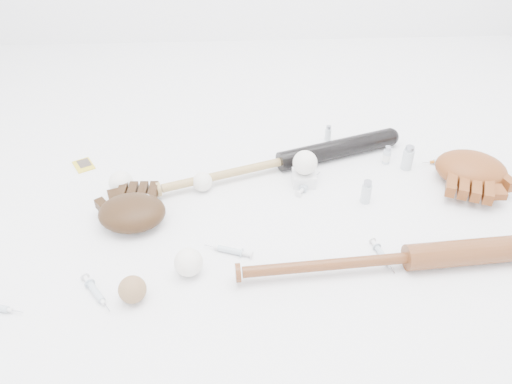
{
  "coord_description": "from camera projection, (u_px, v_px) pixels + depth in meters",
  "views": [
    {
      "loc": [
        -0.09,
        -1.21,
        0.99
      ],
      "look_at": [
        -0.03,
        0.02,
        0.06
      ],
      "focal_mm": 35.0,
      "sensor_mm": 36.0,
      "label": 1
    }
  ],
  "objects": [
    {
      "name": "bat_dark",
      "position": [
        282.0,
        161.0,
        1.73
      ],
      "size": [
        0.91,
        0.37,
        0.07
      ],
      "primitive_type": null,
      "rotation": [
        0.0,
        0.0,
        0.33
      ],
      "color": "black",
      "rests_on": "ground"
    },
    {
      "name": "bat_wood",
      "position": [
        410.0,
        258.0,
        1.35
      ],
      "size": [
        1.0,
        0.14,
        0.07
      ],
      "primitive_type": null,
      "rotation": [
        0.0,
        0.0,
        0.07
      ],
      "color": "brown",
      "rests_on": "ground"
    },
    {
      "name": "glove_dark",
      "position": [
        132.0,
        212.0,
        1.49
      ],
      "size": [
        0.25,
        0.25,
        0.09
      ],
      "primitive_type": null,
      "rotation": [
        0.0,
        0.0,
        -0.03
      ],
      "color": "#311D0D",
      "rests_on": "ground"
    },
    {
      "name": "glove_tan",
      "position": [
        471.0,
        169.0,
        1.66
      ],
      "size": [
        0.36,
        0.36,
        0.1
      ],
      "primitive_type": null,
      "rotation": [
        0.0,
        0.0,
        2.73
      ],
      "color": "brown",
      "rests_on": "ground"
    },
    {
      "name": "trading_card",
      "position": [
        84.0,
        165.0,
        1.77
      ],
      "size": [
        0.09,
        0.1,
        0.0
      ],
      "primitive_type": "cube",
      "rotation": [
        0.0,
        0.0,
        0.51
      ],
      "color": "gold",
      "rests_on": "ground"
    },
    {
      "name": "pedestal",
      "position": [
        304.0,
        178.0,
        1.67
      ],
      "size": [
        0.08,
        0.08,
        0.04
      ],
      "primitive_type": "cube",
      "rotation": [
        0.0,
        0.0,
        -0.02
      ],
      "color": "white",
      "rests_on": "ground"
    },
    {
      "name": "baseball_on_pedestal",
      "position": [
        305.0,
        163.0,
        1.63
      ],
      "size": [
        0.08,
        0.08,
        0.08
      ],
      "primitive_type": "sphere",
      "color": "white",
      "rests_on": "pedestal"
    },
    {
      "name": "baseball_left",
      "position": [
        121.0,
        183.0,
        1.62
      ],
      "size": [
        0.08,
        0.08,
        0.08
      ],
      "primitive_type": "sphere",
      "color": "white",
      "rests_on": "ground"
    },
    {
      "name": "baseball_upper",
      "position": [
        202.0,
        182.0,
        1.64
      ],
      "size": [
        0.06,
        0.06,
        0.06
      ],
      "primitive_type": "sphere",
      "color": "white",
      "rests_on": "ground"
    },
    {
      "name": "baseball_mid",
      "position": [
        189.0,
        262.0,
        1.33
      ],
      "size": [
        0.08,
        0.08,
        0.08
      ],
      "primitive_type": "sphere",
      "color": "white",
      "rests_on": "ground"
    },
    {
      "name": "baseball_aged",
      "position": [
        132.0,
        289.0,
        1.26
      ],
      "size": [
        0.07,
        0.07,
        0.07
      ],
      "primitive_type": "sphere",
      "color": "olive",
      "rests_on": "ground"
    },
    {
      "name": "syringe_0",
      "position": [
        96.0,
        292.0,
        1.28
      ],
      "size": [
        0.12,
        0.15,
        0.02
      ],
      "primitive_type": null,
      "rotation": [
        0.0,
        0.0,
        -0.94
      ],
      "color": "#ADBCC6",
      "rests_on": "ground"
    },
    {
      "name": "syringe_1",
      "position": [
        230.0,
        250.0,
        1.41
      ],
      "size": [
        0.16,
        0.08,
        0.02
      ],
      "primitive_type": null,
      "rotation": [
        0.0,
        0.0,
        2.79
      ],
      "color": "#ADBCC6",
      "rests_on": "ground"
    },
    {
      "name": "syringe_2",
      "position": [
        308.0,
        184.0,
        1.66
      ],
      "size": [
        0.12,
        0.15,
        0.02
      ],
      "primitive_type": null,
      "rotation": [
        0.0,
        0.0,
        0.93
      ],
      "color": "#ADBCC6",
      "rests_on": "ground"
    },
    {
      "name": "syringe_3",
      "position": [
        382.0,
        255.0,
        1.39
      ],
      "size": [
        0.06,
        0.15,
        0.02
      ],
      "primitive_type": null,
      "rotation": [
        0.0,
        0.0,
        -1.35
      ],
      "color": "#ADBCC6",
      "rests_on": "ground"
    },
    {
      "name": "syringe_4",
      "position": [
        444.0,
        161.0,
        1.78
      ],
      "size": [
        0.17,
        0.05,
        0.02
      ],
      "primitive_type": null,
      "rotation": [
        0.0,
        0.0,
        3.24
      ],
      "color": "#ADBCC6",
      "rests_on": "ground"
    },
    {
      "name": "vial_0",
      "position": [
        328.0,
        133.0,
        1.89
      ],
      "size": [
        0.02,
        0.02,
        0.06
      ],
      "primitive_type": "cylinder",
      "color": "silver",
      "rests_on": "ground"
    },
    {
      "name": "vial_1",
      "position": [
        387.0,
        155.0,
        1.76
      ],
      "size": [
        0.03,
        0.03,
        0.07
      ],
      "primitive_type": "cylinder",
      "color": "silver",
      "rests_on": "ground"
    },
    {
      "name": "vial_2",
      "position": [
        366.0,
        192.0,
        1.58
      ],
      "size": [
        0.03,
        0.03,
        0.08
      ],
      "primitive_type": "cylinder",
      "color": "silver",
      "rests_on": "ground"
    },
    {
      "name": "vial_3",
      "position": [
        408.0,
        158.0,
        1.73
      ],
      "size": [
        0.04,
        0.04,
        0.09
      ],
      "primitive_type": "cylinder",
      "color": "silver",
      "rests_on": "ground"
    },
    {
      "name": "vial_4",
      "position": [
        147.0,
        206.0,
        1.53
      ],
      "size": [
        0.03,
        0.03,
        0.07
      ],
      "primitive_type": "cylinder",
      "color": "silver",
      "rests_on": "ground"
    }
  ]
}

